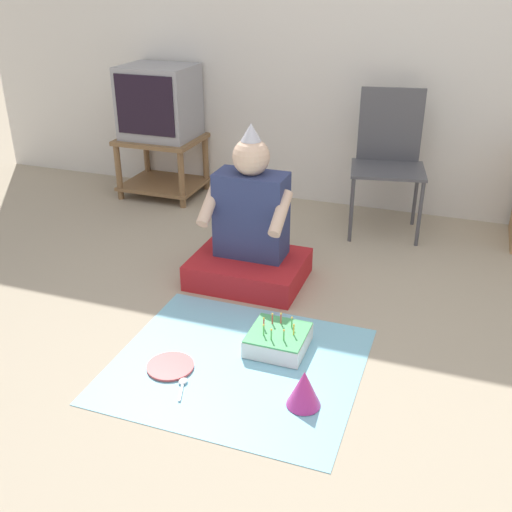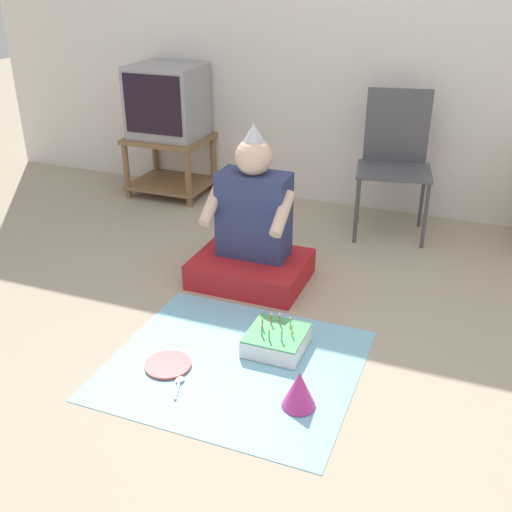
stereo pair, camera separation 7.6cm
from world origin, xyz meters
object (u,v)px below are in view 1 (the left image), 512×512
at_px(birthday_cake, 278,340).
at_px(folding_chair, 389,153).
at_px(person_seated, 250,235).
at_px(party_hat_blue, 304,388).
at_px(tv, 159,102).
at_px(paper_plate, 170,366).

bearing_deg(birthday_cake, folding_chair, 82.04).
height_order(person_seated, party_hat_blue, person_seated).
bearing_deg(party_hat_blue, person_seated, 121.41).
bearing_deg(tv, person_seated, -44.76).
distance_m(birthday_cake, party_hat_blue, 0.40).
bearing_deg(folding_chair, paper_plate, -108.20).
height_order(tv, person_seated, tv).
height_order(tv, paper_plate, tv).
bearing_deg(folding_chair, birthday_cake, -97.96).
distance_m(tv, person_seated, 1.58).
bearing_deg(paper_plate, birthday_cake, 37.07).
xyz_separation_m(tv, folding_chair, (1.66, -0.10, -0.18)).
distance_m(tv, birthday_cake, 2.29).
relative_size(tv, party_hat_blue, 3.18).
bearing_deg(paper_plate, party_hat_blue, -3.81).
relative_size(person_seated, party_hat_blue, 5.43).
bearing_deg(person_seated, paper_plate, -92.56).
height_order(party_hat_blue, paper_plate, party_hat_blue).
distance_m(tv, folding_chair, 1.67).
bearing_deg(person_seated, birthday_cake, -59.15).
xyz_separation_m(folding_chair, person_seated, (-0.57, -0.97, -0.24)).
bearing_deg(party_hat_blue, tv, 129.49).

